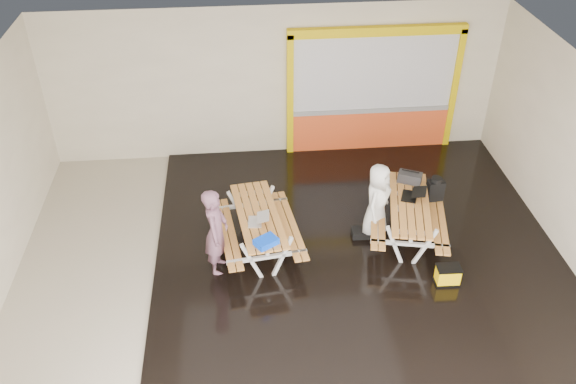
{
  "coord_description": "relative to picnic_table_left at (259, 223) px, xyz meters",
  "views": [
    {
      "loc": [
        -0.86,
        -8.24,
        7.49
      ],
      "look_at": [
        0.0,
        0.9,
        1.0
      ],
      "focal_mm": 37.72,
      "sensor_mm": 36.0,
      "label": 1
    }
  ],
  "objects": [
    {
      "name": "deck",
      "position": [
        1.83,
        -0.49,
        -0.61
      ],
      "size": [
        7.5,
        7.98,
        0.05
      ],
      "primitive_type": "cube",
      "color": "black",
      "rests_on": "room"
    },
    {
      "name": "blue_pouch",
      "position": [
        0.09,
        -0.85,
        0.25
      ],
      "size": [
        0.46,
        0.43,
        0.11
      ],
      "primitive_type": "cube",
      "rotation": [
        0.0,
        0.0,
        0.57
      ],
      "color": "#0943ED",
      "rests_on": "picnic_table_left"
    },
    {
      "name": "toolbox",
      "position": [
        3.01,
        0.78,
        0.29
      ],
      "size": [
        0.5,
        0.4,
        0.26
      ],
      "color": "black",
      "rests_on": "picnic_table_right"
    },
    {
      "name": "fluke_bag",
      "position": [
        3.22,
        -1.26,
        -0.41
      ],
      "size": [
        0.43,
        0.29,
        0.36
      ],
      "color": "black",
      "rests_on": "deck"
    },
    {
      "name": "picnic_table_right",
      "position": [
        2.84,
        0.09,
        -0.01
      ],
      "size": [
        1.79,
        2.3,
        0.82
      ],
      "color": "#D78C3B",
      "rests_on": "deck"
    },
    {
      "name": "backpack",
      "position": [
        3.48,
        0.59,
        0.11
      ],
      "size": [
        0.34,
        0.24,
        0.54
      ],
      "color": "black",
      "rests_on": "picnic_table_right"
    },
    {
      "name": "person_right",
      "position": [
        2.24,
        0.2,
        0.22
      ],
      "size": [
        0.78,
        0.87,
        1.49
      ],
      "primitive_type": "imported",
      "rotation": [
        0.0,
        0.0,
        1.04
      ],
      "color": "white",
      "rests_on": "deck"
    },
    {
      "name": "room",
      "position": [
        0.58,
        -0.49,
        1.11
      ],
      "size": [
        10.02,
        8.02,
        3.52
      ],
      "color": "#C0B6A2",
      "rests_on": "ground"
    },
    {
      "name": "kiosk",
      "position": [
        2.78,
        3.45,
        0.81
      ],
      "size": [
        3.88,
        0.16,
        3.0
      ],
      "color": "#F35523",
      "rests_on": "room"
    },
    {
      "name": "picnic_table_left",
      "position": [
        0.0,
        0.0,
        0.0
      ],
      "size": [
        1.67,
        2.25,
        0.84
      ],
      "color": "#D78C3B",
      "rests_on": "deck"
    },
    {
      "name": "laptop_right",
      "position": [
        2.93,
        0.27,
        0.25
      ],
      "size": [
        0.55,
        0.52,
        0.19
      ],
      "color": "black",
      "rests_on": "picnic_table_right"
    },
    {
      "name": "laptop_left",
      "position": [
        -0.02,
        -0.23,
        0.25
      ],
      "size": [
        0.4,
        0.36,
        0.16
      ],
      "color": "silver",
      "rests_on": "picnic_table_left"
    },
    {
      "name": "dark_case",
      "position": [
        1.99,
        0.17,
        -0.52
      ],
      "size": [
        0.38,
        0.29,
        0.14
      ],
      "primitive_type": "cube",
      "rotation": [
        0.0,
        0.0,
        -0.02
      ],
      "color": "black",
      "rests_on": "deck"
    },
    {
      "name": "person_left",
      "position": [
        -0.76,
        -0.49,
        0.24
      ],
      "size": [
        0.52,
        0.69,
        1.72
      ],
      "primitive_type": "imported",
      "rotation": [
        0.0,
        0.0,
        1.39
      ],
      "color": "#724A5D",
      "rests_on": "deck"
    }
  ]
}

